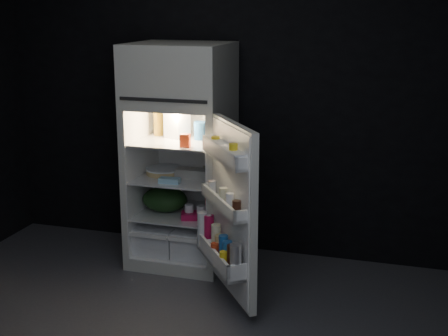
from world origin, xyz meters
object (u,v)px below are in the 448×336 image
(refrigerator, at_px, (182,147))
(egg_carton, at_px, (194,174))
(milk_jug, at_px, (177,123))
(yogurt_tray, at_px, (196,216))
(fridge_door, at_px, (229,214))

(refrigerator, bearing_deg, egg_carton, -23.25)
(egg_carton, bearing_deg, milk_jug, 153.24)
(refrigerator, bearing_deg, yogurt_tray, -43.39)
(fridge_door, height_order, egg_carton, fridge_door)
(refrigerator, distance_m, egg_carton, 0.23)
(milk_jug, height_order, yogurt_tray, milk_jug)
(milk_jug, xyz_separation_m, yogurt_tray, (0.22, -0.20, -0.69))
(egg_carton, bearing_deg, refrigerator, 156.75)
(refrigerator, distance_m, fridge_door, 0.95)
(milk_jug, relative_size, egg_carton, 0.82)
(fridge_door, height_order, milk_jug, fridge_door)
(milk_jug, bearing_deg, refrigerator, -14.38)
(milk_jug, height_order, egg_carton, milk_jug)
(yogurt_tray, bearing_deg, refrigerator, 118.40)
(yogurt_tray, bearing_deg, egg_carton, 97.84)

